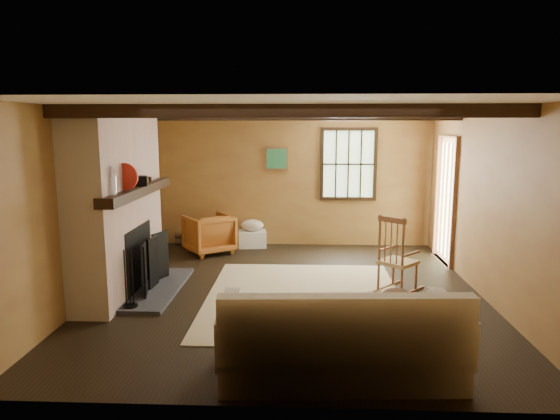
# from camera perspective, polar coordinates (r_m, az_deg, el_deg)

# --- Properties ---
(ground) EXTENTS (5.50, 5.50, 0.00)m
(ground) POSITION_cam_1_polar(r_m,az_deg,el_deg) (6.71, 1.05, -9.39)
(ground) COLOR black
(ground) RESTS_ON ground
(room_envelope) EXTENTS (5.02, 5.52, 2.44)m
(room_envelope) POSITION_cam_1_polar(r_m,az_deg,el_deg) (6.63, 3.06, 4.83)
(room_envelope) COLOR olive
(room_envelope) RESTS_ON ground
(fireplace) EXTENTS (1.02, 2.30, 2.40)m
(fireplace) POSITION_cam_1_polar(r_m,az_deg,el_deg) (6.86, -17.85, 0.08)
(fireplace) COLOR #AC5342
(fireplace) RESTS_ON ground
(rug) EXTENTS (2.50, 3.00, 0.01)m
(rug) POSITION_cam_1_polar(r_m,az_deg,el_deg) (6.52, 2.79, -9.95)
(rug) COLOR tan
(rug) RESTS_ON ground
(rocking_chair) EXTENTS (0.80, 0.82, 1.04)m
(rocking_chair) POSITION_cam_1_polar(r_m,az_deg,el_deg) (6.79, 13.15, -5.54)
(rocking_chair) COLOR tan
(rocking_chair) RESTS_ON ground
(sofa) EXTENTS (2.15, 1.04, 0.85)m
(sofa) POSITION_cam_1_polar(r_m,az_deg,el_deg) (4.55, 6.99, -14.82)
(sofa) COLOR beige
(sofa) RESTS_ON ground
(firewood_pile) EXTENTS (0.72, 0.13, 0.26)m
(firewood_pile) POSITION_cam_1_polar(r_m,az_deg,el_deg) (9.39, -9.70, -3.19)
(firewood_pile) COLOR brown
(firewood_pile) RESTS_ON ground
(laundry_basket) EXTENTS (0.55, 0.45, 0.30)m
(laundry_basket) POSITION_cam_1_polar(r_m,az_deg,el_deg) (9.14, -3.19, -3.29)
(laundry_basket) COLOR white
(laundry_basket) RESTS_ON ground
(basket_pillow) EXTENTS (0.49, 0.44, 0.20)m
(basket_pillow) POSITION_cam_1_polar(r_m,az_deg,el_deg) (9.09, -3.21, -1.74)
(basket_pillow) COLOR beige
(basket_pillow) RESTS_ON laundry_basket
(armchair) EXTENTS (1.03, 1.03, 0.68)m
(armchair) POSITION_cam_1_polar(r_m,az_deg,el_deg) (8.73, -8.12, -2.70)
(armchair) COLOR #BF6026
(armchair) RESTS_ON ground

